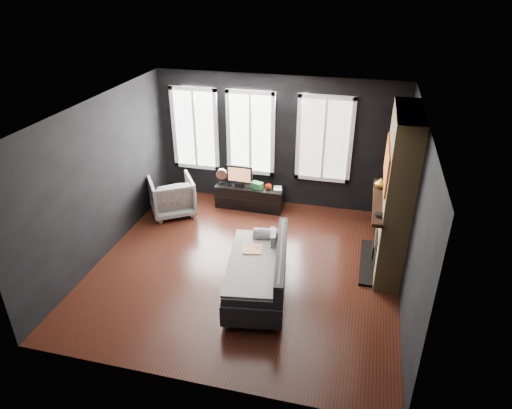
% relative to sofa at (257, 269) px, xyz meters
% --- Properties ---
extents(floor, '(5.00, 5.00, 0.00)m').
position_rel_sofa_xyz_m(floor, '(-0.33, 0.58, -0.41)').
color(floor, black).
rests_on(floor, ground).
extents(ceiling, '(5.00, 5.00, 0.00)m').
position_rel_sofa_xyz_m(ceiling, '(-0.33, 0.58, 2.29)').
color(ceiling, white).
rests_on(ceiling, ground).
extents(wall_back, '(5.00, 0.02, 2.70)m').
position_rel_sofa_xyz_m(wall_back, '(-0.33, 3.08, 0.94)').
color(wall_back, black).
rests_on(wall_back, ground).
extents(wall_left, '(0.02, 5.00, 2.70)m').
position_rel_sofa_xyz_m(wall_left, '(-2.83, 0.58, 0.94)').
color(wall_left, black).
rests_on(wall_left, ground).
extents(wall_right, '(0.02, 5.00, 2.70)m').
position_rel_sofa_xyz_m(wall_right, '(2.17, 0.58, 0.94)').
color(wall_right, black).
rests_on(wall_right, ground).
extents(windows, '(4.00, 0.16, 1.76)m').
position_rel_sofa_xyz_m(windows, '(-0.78, 3.04, 1.97)').
color(windows, white).
rests_on(windows, wall_back).
extents(fireplace, '(0.70, 1.62, 2.70)m').
position_rel_sofa_xyz_m(fireplace, '(1.97, 1.18, 0.94)').
color(fireplace, '#93724C').
rests_on(fireplace, floor).
extents(sofa, '(1.23, 2.03, 0.82)m').
position_rel_sofa_xyz_m(sofa, '(0.00, 0.00, 0.00)').
color(sofa, '#242427').
rests_on(sofa, floor).
extents(stripe_pillow, '(0.16, 0.36, 0.35)m').
position_rel_sofa_xyz_m(stripe_pillow, '(0.13, 0.55, 0.18)').
color(stripe_pillow, gray).
rests_on(stripe_pillow, sofa).
extents(armchair, '(1.12, 1.11, 0.85)m').
position_rel_sofa_xyz_m(armchair, '(-2.28, 2.05, 0.02)').
color(armchair, white).
rests_on(armchair, floor).
extents(media_console, '(1.42, 0.47, 0.49)m').
position_rel_sofa_xyz_m(media_console, '(-0.81, 2.68, -0.17)').
color(media_console, black).
rests_on(media_console, floor).
extents(monitor, '(0.55, 0.13, 0.49)m').
position_rel_sofa_xyz_m(monitor, '(-1.03, 2.68, 0.32)').
color(monitor, black).
rests_on(monitor, media_console).
extents(desk_fan, '(0.25, 0.25, 0.32)m').
position_rel_sofa_xyz_m(desk_fan, '(-1.42, 2.70, 0.24)').
color(desk_fan, '#979797').
rests_on(desk_fan, media_console).
extents(mug, '(0.14, 0.12, 0.12)m').
position_rel_sofa_xyz_m(mug, '(-0.41, 2.64, 0.14)').
color(mug, red).
rests_on(mug, media_console).
extents(book, '(0.16, 0.05, 0.22)m').
position_rel_sofa_xyz_m(book, '(-0.31, 2.69, 0.18)').
color(book, '#B1A48C').
rests_on(book, media_console).
extents(storage_box, '(0.27, 0.22, 0.13)m').
position_rel_sofa_xyz_m(storage_box, '(-0.65, 2.64, 0.14)').
color(storage_box, '#2A6536').
rests_on(storage_box, media_console).
extents(mantel_vase, '(0.18, 0.19, 0.17)m').
position_rel_sofa_xyz_m(mantel_vase, '(1.72, 1.63, 0.91)').
color(mantel_vase, gold).
rests_on(mantel_vase, fireplace).
extents(mantel_clock, '(0.13, 0.13, 0.04)m').
position_rel_sofa_xyz_m(mantel_clock, '(1.72, 0.63, 0.84)').
color(mantel_clock, black).
rests_on(mantel_clock, fireplace).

